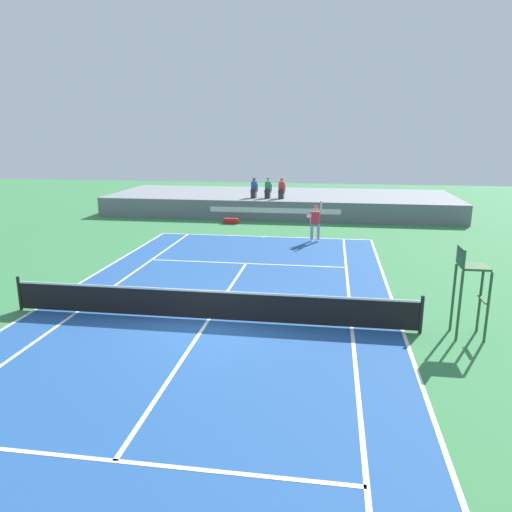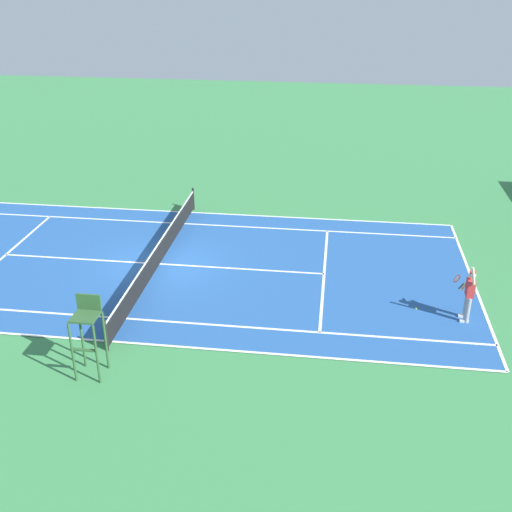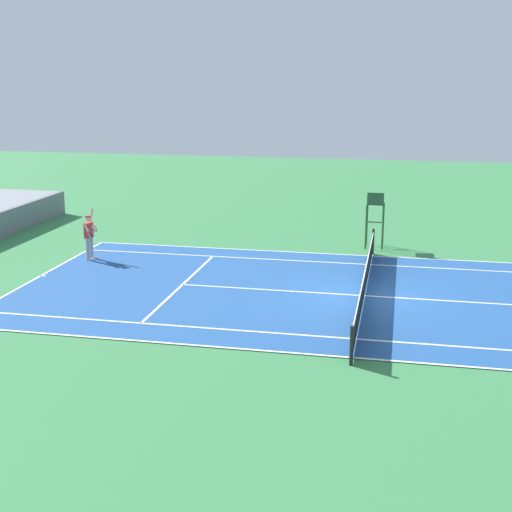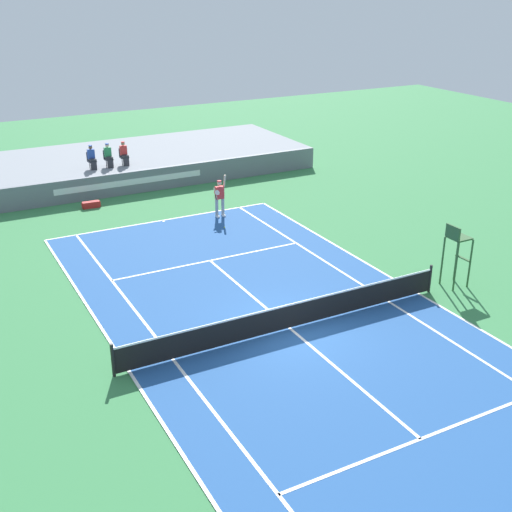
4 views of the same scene
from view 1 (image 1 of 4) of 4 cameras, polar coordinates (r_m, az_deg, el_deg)
ground_plane at (r=14.50m, az=-5.52°, el=-7.47°), size 80.00×80.00×0.00m
court at (r=14.49m, az=-5.52°, el=-7.43°), size 11.08×23.88×0.03m
net at (r=14.31m, az=-5.57°, el=-5.53°), size 11.98×0.10×1.07m
barrier_wall at (r=30.35m, az=2.18°, el=5.22°), size 23.00×0.25×1.22m
bleacher_platform at (r=34.29m, az=2.95°, el=6.25°), size 23.00×7.76×1.22m
spectator_seated_0 at (r=31.86m, az=-0.25°, el=7.87°), size 0.44×0.60×1.26m
spectator_seated_1 at (r=31.73m, az=1.38°, el=7.84°), size 0.44×0.60×1.26m
spectator_seated_2 at (r=31.63m, az=2.98°, el=7.80°), size 0.44×0.60×1.26m
tennis_player at (r=24.57m, az=6.88°, el=3.91°), size 0.76×0.62×2.08m
tennis_ball at (r=23.29m, az=5.49°, el=0.97°), size 0.07×0.07×0.07m
umpire_chair at (r=14.07m, az=23.55°, el=-2.60°), size 0.77×0.77×2.44m
equipment_bag at (r=29.53m, az=-2.92°, el=4.08°), size 0.91×0.35×0.32m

